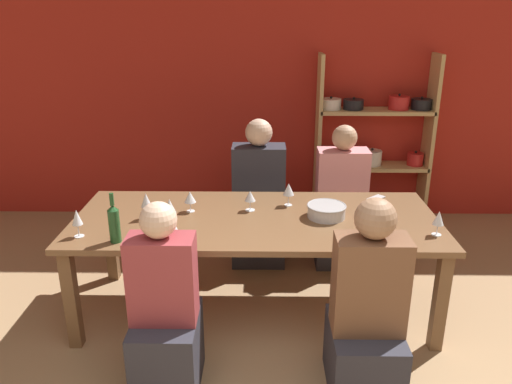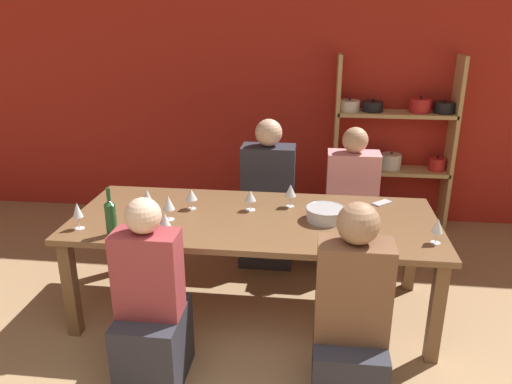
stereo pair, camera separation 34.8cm
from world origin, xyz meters
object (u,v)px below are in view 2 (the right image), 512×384
at_px(mixing_bowl, 326,213).
at_px(wine_glass_white_b, 147,197).
at_px(wine_glass_red_b, 290,191).
at_px(wine_glass_empty_b, 251,196).
at_px(person_near_a, 350,330).
at_px(wine_glass_white_a, 165,221).
at_px(wine_glass_white_c, 191,195).
at_px(wine_glass_empty_a, 438,226).
at_px(person_near_b, 152,316).
at_px(dining_table, 254,227).
at_px(shelf_unit, 388,161).
at_px(wine_glass_red_a, 77,211).
at_px(person_far_b, 350,216).
at_px(cell_phone, 382,203).
at_px(wine_glass_white_d, 168,203).
at_px(person_far_a, 268,209).
at_px(wine_bottle_green, 111,217).

bearing_deg(mixing_bowl, wine_glass_white_b, -178.06).
bearing_deg(wine_glass_red_b, mixing_bowl, -40.92).
height_order(wine_glass_empty_b, person_near_a, person_near_a).
xyz_separation_m(wine_glass_white_a, wine_glass_white_c, (0.04, 0.51, -0.02)).
relative_size(wine_glass_empty_a, wine_glass_white_c, 1.10).
bearing_deg(person_near_b, dining_table, 57.99).
relative_size(wine_glass_empty_a, person_near_b, 0.14).
bearing_deg(wine_glass_white_a, shelf_unit, 52.38).
relative_size(wine_glass_empty_a, wine_glass_white_a, 0.93).
relative_size(person_near_a, person_near_b, 1.03).
relative_size(wine_glass_red_a, person_near_b, 0.16).
bearing_deg(wine_glass_white_b, person_near_b, -72.15).
bearing_deg(person_far_b, wine_glass_empty_b, 42.75).
distance_m(wine_glass_white_a, wine_glass_white_b, 0.45).
bearing_deg(wine_glass_empty_b, wine_glass_red_a, -157.06).
bearing_deg(person_far_b, wine_glass_red_a, 32.27).
distance_m(shelf_unit, cell_phone, 1.34).
bearing_deg(wine_glass_red_b, wine_glass_white_a, -139.05).
height_order(person_near_a, person_far_b, person_far_b).
distance_m(wine_glass_white_c, cell_phone, 1.40).
bearing_deg(mixing_bowl, person_near_a, -80.21).
height_order(dining_table, wine_glass_white_a, wine_glass_white_a).
distance_m(wine_glass_white_d, cell_phone, 1.56).
relative_size(shelf_unit, wine_glass_white_b, 9.18).
bearing_deg(mixing_bowl, cell_phone, 40.55).
xyz_separation_m(wine_glass_white_b, person_near_b, (0.25, -0.77, -0.44)).
distance_m(wine_glass_red_a, person_far_b, 2.21).
bearing_deg(mixing_bowl, wine_glass_red_a, -168.12).
height_order(wine_glass_empty_a, person_near_b, person_near_b).
bearing_deg(wine_glass_red_a, dining_table, 16.23).
height_order(mixing_bowl, wine_glass_white_c, wine_glass_white_c).
distance_m(dining_table, wine_glass_white_a, 0.68).
bearing_deg(dining_table, wine_glass_white_a, -140.82).
bearing_deg(person_far_b, wine_glass_white_d, 36.16).
bearing_deg(wine_glass_red_b, wine_glass_white_c, -169.69).
relative_size(wine_glass_empty_b, person_far_b, 0.12).
distance_m(wine_glass_white_a, wine_glass_white_d, 0.31).
relative_size(wine_glass_empty_a, wine_glass_white_b, 0.88).
bearing_deg(wine_glass_empty_b, wine_glass_empty_a, -18.44).
bearing_deg(person_far_b, person_near_a, 86.81).
bearing_deg(shelf_unit, wine_glass_empty_a, -89.02).
xyz_separation_m(dining_table, wine_glass_white_b, (-0.74, -0.03, 0.20)).
relative_size(wine_glass_white_b, person_far_b, 0.15).
distance_m(wine_glass_white_c, wine_glass_red_b, 0.71).
relative_size(dining_table, person_near_a, 2.12).
height_order(person_far_a, person_near_b, person_far_a).
xyz_separation_m(wine_bottle_green, wine_glass_red_a, (-0.25, 0.07, -0.00)).
height_order(shelf_unit, wine_glass_red_a, shelf_unit).
xyz_separation_m(wine_glass_white_a, wine_glass_white_b, (-0.24, 0.38, 0.01)).
height_order(wine_bottle_green, wine_glass_white_a, wine_bottle_green).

